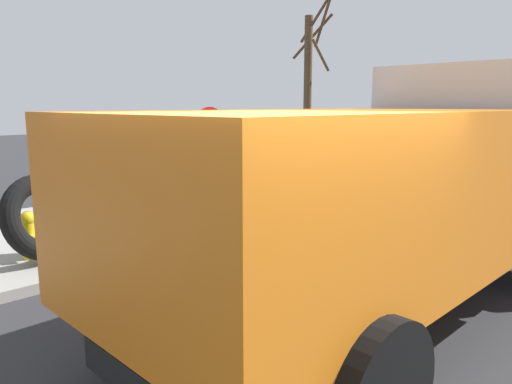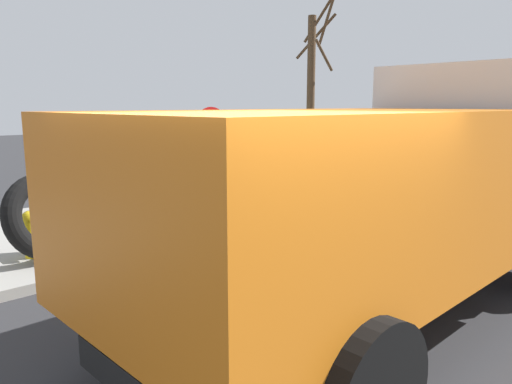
# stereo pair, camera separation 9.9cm
# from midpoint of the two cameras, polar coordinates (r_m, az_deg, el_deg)

# --- Properties ---
(sidewalk_curb) EXTENTS (36.00, 5.00, 0.15)m
(sidewalk_curb) POSITION_cam_midpoint_polar(r_m,az_deg,el_deg) (9.50, -27.36, -5.44)
(sidewalk_curb) COLOR #99968E
(sidewalk_curb) RESTS_ON ground
(fire_hydrant) EXTENTS (0.23, 0.52, 0.73)m
(fire_hydrant) POSITION_cam_midpoint_polar(r_m,az_deg,el_deg) (8.12, -25.41, -4.44)
(fire_hydrant) COLOR yellow
(fire_hydrant) RESTS_ON sidewalk_curb
(loose_tire) EXTENTS (1.43, 0.97, 1.33)m
(loose_tire) POSITION_cam_midpoint_polar(r_m,az_deg,el_deg) (7.88, -24.04, -2.70)
(loose_tire) COLOR black
(loose_tire) RESTS_ON sidewalk_curb
(stop_sign) EXTENTS (0.76, 0.08, 2.26)m
(stop_sign) POSITION_cam_midpoint_polar(r_m,az_deg,el_deg) (8.57, -5.81, 5.29)
(stop_sign) COLOR gray
(stop_sign) RESTS_ON sidewalk_curb
(dump_truck_orange) EXTENTS (7.03, 2.87, 3.00)m
(dump_truck_orange) POSITION_cam_midpoint_polar(r_m,az_deg,el_deg) (5.87, 16.15, 1.57)
(dump_truck_orange) COLOR orange
(dump_truck_orange) RESTS_ON ground
(bare_tree) EXTENTS (1.02, 1.23, 4.96)m
(bare_tree) POSITION_cam_midpoint_polar(r_m,az_deg,el_deg) (12.07, 5.96, 10.73)
(bare_tree) COLOR #4C3823
(bare_tree) RESTS_ON sidewalk_curb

